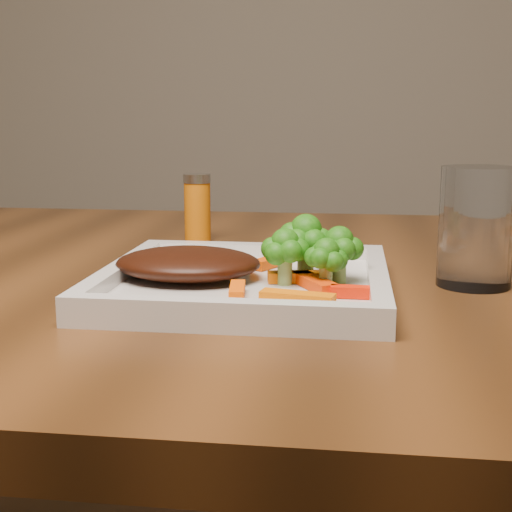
# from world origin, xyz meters

# --- Properties ---
(wall_back) EXTENTS (4.00, 0.01, 2.60)m
(wall_back) POSITION_xyz_m (0.00, 2.00, 1.30)
(wall_back) COLOR beige
(wall_back) RESTS_ON floor
(plate) EXTENTS (0.27, 0.27, 0.01)m
(plate) POSITION_xyz_m (0.13, -0.33, 0.76)
(plate) COLOR silver
(plate) RESTS_ON dining_table
(steak) EXTENTS (0.14, 0.11, 0.03)m
(steak) POSITION_xyz_m (0.08, -0.33, 0.78)
(steak) COLOR #361308
(steak) RESTS_ON plate
(broccoli_0) EXTENTS (0.08, 0.08, 0.07)m
(broccoli_0) POSITION_xyz_m (0.19, -0.30, 0.80)
(broccoli_0) COLOR #216911
(broccoli_0) RESTS_ON plate
(broccoli_1) EXTENTS (0.07, 0.07, 0.06)m
(broccoli_1) POSITION_xyz_m (0.22, -0.33, 0.79)
(broccoli_1) COLOR #2D6110
(broccoli_1) RESTS_ON plate
(broccoli_2) EXTENTS (0.06, 0.06, 0.06)m
(broccoli_2) POSITION_xyz_m (0.21, -0.35, 0.79)
(broccoli_2) COLOR #227713
(broccoli_2) RESTS_ON plate
(broccoli_3) EXTENTS (0.06, 0.06, 0.06)m
(broccoli_3) POSITION_xyz_m (0.17, -0.34, 0.79)
(broccoli_3) COLOR #1F7713
(broccoli_3) RESTS_ON plate
(carrot_0) EXTENTS (0.07, 0.03, 0.01)m
(carrot_0) POSITION_xyz_m (0.19, -0.41, 0.77)
(carrot_0) COLOR orange
(carrot_0) RESTS_ON plate
(carrot_1) EXTENTS (0.05, 0.01, 0.01)m
(carrot_1) POSITION_xyz_m (0.24, -0.38, 0.77)
(carrot_1) COLOR #F22003
(carrot_1) RESTS_ON plate
(carrot_2) EXTENTS (0.02, 0.05, 0.01)m
(carrot_2) POSITION_xyz_m (0.14, -0.39, 0.77)
(carrot_2) COLOR #FF5704
(carrot_2) RESTS_ON plate
(carrot_4) EXTENTS (0.04, 0.06, 0.01)m
(carrot_4) POSITION_xyz_m (0.15, -0.26, 0.77)
(carrot_4) COLOR #E54903
(carrot_4) RESTS_ON plate
(carrot_5) EXTENTS (0.05, 0.06, 0.01)m
(carrot_5) POSITION_xyz_m (0.20, -0.35, 0.77)
(carrot_5) COLOR #EE3A03
(carrot_5) RESTS_ON plate
(carrot_6) EXTENTS (0.06, 0.03, 0.01)m
(carrot_6) POSITION_xyz_m (0.18, -0.33, 0.77)
(carrot_6) COLOR #EE6503
(carrot_6) RESTS_ON plate
(spice_shaker) EXTENTS (0.05, 0.05, 0.09)m
(spice_shaker) POSITION_xyz_m (0.03, -0.05, 0.80)
(spice_shaker) COLOR #CC690B
(spice_shaker) RESTS_ON dining_table
(drinking_glass) EXTENTS (0.07, 0.07, 0.12)m
(drinking_glass) POSITION_xyz_m (0.36, -0.27, 0.81)
(drinking_glass) COLOR silver
(drinking_glass) RESTS_ON dining_table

